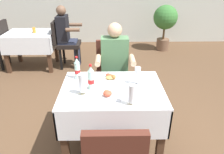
# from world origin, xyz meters

# --- Properties ---
(ground_plane) EXTENTS (11.00, 11.00, 0.00)m
(ground_plane) POSITION_xyz_m (0.00, 0.00, 0.00)
(ground_plane) COLOR brown
(main_dining_table) EXTENTS (1.08, 0.81, 0.74)m
(main_dining_table) POSITION_xyz_m (0.02, -0.05, 0.56)
(main_dining_table) COLOR white
(main_dining_table) RESTS_ON ground
(chair_far_diner_seat) EXTENTS (0.44, 0.50, 0.97)m
(chair_far_diner_seat) POSITION_xyz_m (0.02, 0.75, 0.55)
(chair_far_diner_seat) COLOR #4C2319
(chair_far_diner_seat) RESTS_ON ground
(seated_diner_far) EXTENTS (0.50, 0.46, 1.26)m
(seated_diner_far) POSITION_xyz_m (0.07, 0.64, 0.71)
(seated_diner_far) COLOR #282D42
(seated_diner_far) RESTS_ON ground
(plate_near_camera) EXTENTS (0.26, 0.26, 0.07)m
(plate_near_camera) POSITION_xyz_m (-0.03, -0.20, 0.76)
(plate_near_camera) COLOR white
(plate_near_camera) RESTS_ON main_dining_table
(plate_far_diner) EXTENTS (0.23, 0.23, 0.06)m
(plate_far_diner) POSITION_xyz_m (0.01, 0.16, 0.76)
(plate_far_diner) COLOR white
(plate_far_diner) RESTS_ON main_dining_table
(beer_glass_left) EXTENTS (0.07, 0.07, 0.20)m
(beer_glass_left) POSITION_xyz_m (0.29, 0.03, 0.84)
(beer_glass_left) COLOR white
(beer_glass_left) RESTS_ON main_dining_table
(beer_glass_middle) EXTENTS (0.07, 0.07, 0.21)m
(beer_glass_middle) POSITION_xyz_m (0.19, -0.37, 0.85)
(beer_glass_middle) COLOR white
(beer_glass_middle) RESTS_ON main_dining_table
(beer_glass_right) EXTENTS (0.08, 0.08, 0.22)m
(beer_glass_right) POSITION_xyz_m (-0.27, -0.17, 0.85)
(beer_glass_right) COLOR white
(beer_glass_right) RESTS_ON main_dining_table
(cola_bottle_primary) EXTENTS (0.07, 0.07, 0.28)m
(cola_bottle_primary) POSITION_xyz_m (-0.19, -0.07, 0.86)
(cola_bottle_primary) COLOR silver
(cola_bottle_primary) RESTS_ON main_dining_table
(cola_bottle_secondary) EXTENTS (0.06, 0.06, 0.27)m
(cola_bottle_secondary) POSITION_xyz_m (-0.37, 0.18, 0.86)
(cola_bottle_secondary) COLOR silver
(cola_bottle_secondary) RESTS_ON main_dining_table
(background_dining_table) EXTENTS (0.95, 0.72, 0.74)m
(background_dining_table) POSITION_xyz_m (-1.59, 2.23, 0.55)
(background_dining_table) COLOR white
(background_dining_table) RESTS_ON ground
(background_chair_right) EXTENTS (0.50, 0.44, 0.97)m
(background_chair_right) POSITION_xyz_m (-0.91, 2.23, 0.55)
(background_chair_right) COLOR black
(background_chair_right) RESTS_ON ground
(background_patron) EXTENTS (0.46, 0.50, 1.26)m
(background_patron) POSITION_xyz_m (-0.86, 2.23, 0.71)
(background_patron) COLOR #282D42
(background_patron) RESTS_ON ground
(background_table_tumbler) EXTENTS (0.06, 0.06, 0.11)m
(background_table_tumbler) POSITION_xyz_m (-1.48, 2.21, 0.79)
(background_table_tumbler) COLOR #C68928
(background_table_tumbler) RESTS_ON background_dining_table
(potted_plant_corner) EXTENTS (0.59, 0.59, 1.12)m
(potted_plant_corner) POSITION_xyz_m (1.39, 3.27, 0.74)
(potted_plant_corner) COLOR brown
(potted_plant_corner) RESTS_ON ground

